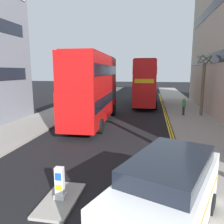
# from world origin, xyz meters

# --- Properties ---
(sidewalk_right) EXTENTS (4.00, 80.00, 0.14)m
(sidewalk_right) POSITION_xyz_m (6.50, 16.00, 0.07)
(sidewalk_right) COLOR gray
(sidewalk_right) RESTS_ON ground
(sidewalk_left) EXTENTS (4.00, 80.00, 0.14)m
(sidewalk_left) POSITION_xyz_m (-6.50, 16.00, 0.07)
(sidewalk_left) COLOR gray
(sidewalk_left) RESTS_ON ground
(kerb_line_outer) EXTENTS (0.10, 56.00, 0.01)m
(kerb_line_outer) POSITION_xyz_m (4.40, 14.00, 0.00)
(kerb_line_outer) COLOR yellow
(kerb_line_outer) RESTS_ON ground
(kerb_line_inner) EXTENTS (0.10, 56.00, 0.01)m
(kerb_line_inner) POSITION_xyz_m (4.24, 14.00, 0.00)
(kerb_line_inner) COLOR yellow
(kerb_line_inner) RESTS_ON ground
(traffic_island) EXTENTS (1.10, 2.20, 0.10)m
(traffic_island) POSITION_xyz_m (0.00, 4.01, 0.05)
(traffic_island) COLOR gray
(traffic_island) RESTS_ON ground
(keep_left_bollard) EXTENTS (0.36, 0.28, 1.11)m
(keep_left_bollard) POSITION_xyz_m (0.00, 4.01, 0.61)
(keep_left_bollard) COLOR silver
(keep_left_bollard) RESTS_ON traffic_island
(double_decker_bus_away) EXTENTS (3.08, 10.88, 5.64)m
(double_decker_bus_away) POSITION_xyz_m (-1.92, 15.63, 3.03)
(double_decker_bus_away) COLOR #B20F0F
(double_decker_bus_away) RESTS_ON ground
(double_decker_bus_oncoming) EXTENTS (2.87, 10.83, 5.64)m
(double_decker_bus_oncoming) POSITION_xyz_m (2.14, 26.26, 3.03)
(double_decker_bus_oncoming) COLOR red
(double_decker_bus_oncoming) RESTS_ON ground
(taxi_minivan) EXTENTS (3.50, 5.16, 2.12)m
(taxi_minivan) POSITION_xyz_m (3.36, 3.04, 1.07)
(taxi_minivan) COLOR white
(taxi_minivan) RESTS_ON ground
(pedestrian_far) EXTENTS (0.34, 0.22, 1.62)m
(pedestrian_far) POSITION_xyz_m (5.94, 19.46, 0.99)
(pedestrian_far) COLOR #2D2D38
(pedestrian_far) RESTS_ON sidewalk_right
(street_tree_near) EXTENTS (1.42, 1.43, 5.67)m
(street_tree_near) POSITION_xyz_m (7.59, 19.73, 3.06)
(street_tree_near) COLOR #6B6047
(street_tree_near) RESTS_ON sidewalk_right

